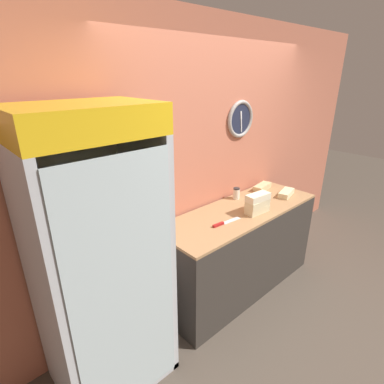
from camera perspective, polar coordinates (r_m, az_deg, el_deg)
ground_plane at (r=3.21m, az=21.43°, el=-23.34°), size 14.00×14.00×0.00m
wall_back at (r=3.11m, az=4.69°, el=5.95°), size 5.20×0.10×2.70m
prep_counter at (r=3.26m, az=8.90°, el=-10.69°), size 1.83×0.63×0.93m
beverage_cooler at (r=2.13m, az=-17.99°, el=-9.86°), size 0.79×0.66×2.05m
sandwich_stack_bottom at (r=2.99m, az=12.27°, el=-3.27°), size 0.26×0.13×0.07m
sandwich_stack_middle at (r=2.96m, az=12.37°, el=-2.13°), size 0.26×0.12×0.07m
sandwich_stack_top at (r=2.94m, az=12.48°, el=-0.96°), size 0.26×0.13×0.07m
sandwich_flat_left at (r=3.48m, az=17.50°, el=-0.20°), size 0.28×0.17×0.06m
sandwich_flat_right at (r=3.59m, az=13.23°, el=0.93°), size 0.28×0.15×0.06m
chefs_knife at (r=2.73m, az=5.90°, el=-5.93°), size 0.32×0.06×0.02m
condiment_jar at (r=3.27m, az=8.44°, el=-0.26°), size 0.07×0.07×0.12m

